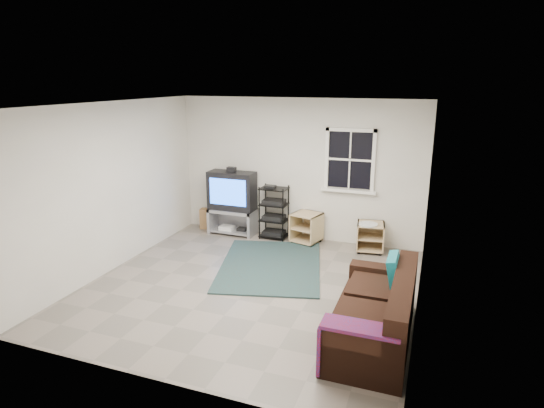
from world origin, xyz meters
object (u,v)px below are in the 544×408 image
at_px(side_table_right, 370,235).
at_px(sofa, 376,316).
at_px(tv_unit, 232,198).
at_px(side_table_left, 308,227).
at_px(av_rack, 274,215).

bearing_deg(side_table_right, sofa, -80.26).
distance_m(tv_unit, side_table_left, 1.56).
relative_size(side_table_left, side_table_right, 1.09).
xyz_separation_m(av_rack, sofa, (2.29, -2.89, -0.13)).
relative_size(side_table_left, sofa, 0.31).
xyz_separation_m(side_table_left, sofa, (1.63, -2.87, 0.01)).
bearing_deg(tv_unit, sofa, -42.27).
relative_size(tv_unit, av_rack, 1.31).
xyz_separation_m(av_rack, side_table_right, (1.81, -0.06, -0.14)).
relative_size(tv_unit, side_table_right, 2.48).
distance_m(side_table_left, side_table_right, 1.15).
height_order(av_rack, sofa, av_rack).
bearing_deg(side_table_left, av_rack, 178.51).
bearing_deg(av_rack, sofa, -51.54).
xyz_separation_m(tv_unit, side_table_left, (1.50, 0.03, -0.42)).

